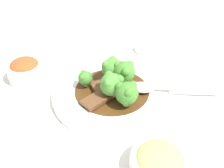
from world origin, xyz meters
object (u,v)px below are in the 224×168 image
beef_strip_2 (97,99)px  sauce_dish (148,49)px  beef_strip_0 (130,88)px  broccoli_floret_4 (127,93)px  beef_strip_1 (102,85)px  broccoli_floret_1 (124,72)px  main_plate (112,92)px  broccoli_floret_5 (128,69)px  side_bowl_kimchi (25,70)px  serving_spoon (151,88)px  broccoli_floret_0 (112,84)px  broccoli_floret_3 (85,78)px  side_bowl_appetizer (159,162)px  broccoli_floret_2 (113,68)px

beef_strip_2 → sauce_dish: 0.30m
beef_strip_0 → broccoli_floret_4: size_ratio=0.85×
beef_strip_1 → broccoli_floret_1: 0.06m
beef_strip_0 → broccoli_floret_1: bearing=121.6°
main_plate → broccoli_floret_1: 0.06m
beef_strip_2 → sauce_dish: (0.14, 0.27, -0.02)m
broccoli_floret_5 → side_bowl_kimchi: (-0.27, 0.00, -0.01)m
serving_spoon → side_bowl_kimchi: bearing=169.4°
beef_strip_2 → side_bowl_kimchi: bearing=152.4°
broccoli_floret_4 → sauce_dish: (0.07, 0.28, -0.05)m
main_plate → broccoli_floret_0: bearing=-87.8°
broccoli_floret_1 → main_plate: bearing=-144.6°
broccoli_floret_3 → sauce_dish: broccoli_floret_3 is taller
broccoli_floret_1 → broccoli_floret_3: (-0.09, -0.01, -0.01)m
broccoli_floret_4 → side_bowl_appetizer: broccoli_floret_4 is taller
broccoli_floret_2 → main_plate: bearing=-90.2°
beef_strip_2 → side_bowl_kimchi: side_bowl_kimchi is taller
broccoli_floret_0 → side_bowl_kimchi: size_ratio=0.66×
broccoli_floret_1 → broccoli_floret_3: bearing=-174.7°
beef_strip_0 → beef_strip_2: beef_strip_0 is taller
serving_spoon → side_bowl_appetizer: side_bowl_appetizer is taller
broccoli_floret_1 → broccoli_floret_3: broccoli_floret_1 is taller
beef_strip_2 → broccoli_floret_1: broccoli_floret_1 is taller
side_bowl_appetizer → beef_strip_0: bearing=103.0°
beef_strip_0 → broccoli_floret_4: (-0.01, -0.05, 0.03)m
broccoli_floret_3 → broccoli_floret_4: bearing=-33.7°
broccoli_floret_1 → beef_strip_1: bearing=-168.1°
beef_strip_1 → side_bowl_appetizer: side_bowl_appetizer is taller
broccoli_floret_3 → beef_strip_2: bearing=-59.2°
broccoli_floret_4 → sauce_dish: size_ratio=0.70×
beef_strip_1 → broccoli_floret_4: broccoli_floret_4 is taller
broccoli_floret_4 → sauce_dish: broccoli_floret_4 is taller
broccoli_floret_0 → side_bowl_kimchi: 0.25m
serving_spoon → main_plate: bearing=179.3°
main_plate → side_bowl_kimchi: side_bowl_kimchi is taller
beef_strip_2 → broccoli_floret_3: (-0.03, 0.06, 0.02)m
broccoli_floret_0 → beef_strip_0: bearing=28.8°
main_plate → broccoli_floret_3: bearing=170.1°
beef_strip_1 → serving_spoon: bearing=-4.7°
main_plate → broccoli_floret_1: size_ratio=4.64×
serving_spoon → broccoli_floret_3: bearing=175.5°
main_plate → broccoli_floret_5: 0.07m
broccoli_floret_4 → side_bowl_appetizer: size_ratio=0.56×
beef_strip_0 → broccoli_floret_1: broccoli_floret_1 is taller
broccoli_floret_4 → broccoli_floret_5: 0.11m
beef_strip_1 → broccoli_floret_0: broccoli_floret_0 is taller
broccoli_floret_4 → broccoli_floret_5: broccoli_floret_4 is taller
side_bowl_appetizer → broccoli_floret_3: bearing=124.9°
serving_spoon → sauce_dish: (0.01, 0.22, -0.02)m
beef_strip_0 → broccoli_floret_4: broccoli_floret_4 is taller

